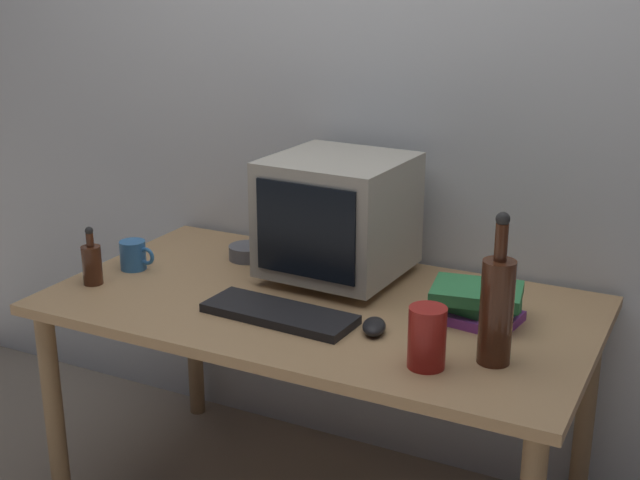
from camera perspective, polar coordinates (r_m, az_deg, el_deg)
back_wall at (r=2.68m, az=4.68°, el=10.23°), size 4.00×0.08×2.50m
desk at (r=2.43m, az=0.00°, el=-5.84°), size 1.51×0.83×0.71m
crt_monitor at (r=2.50m, az=1.23°, el=1.58°), size 0.40×0.40×0.37m
keyboard at (r=2.28m, az=-2.75°, el=-4.95°), size 0.43×0.17×0.02m
computer_mouse at (r=2.19m, az=3.64°, el=-5.80°), size 0.09×0.11×0.04m
bottle_tall at (r=2.03m, az=11.75°, el=-4.43°), size 0.08×0.08×0.37m
bottle_short at (r=2.59m, az=-15.04°, el=-1.49°), size 0.06×0.06×0.18m
book_stack at (r=2.29m, az=10.44°, el=-4.17°), size 0.26×0.21×0.10m
mug at (r=2.69m, az=-12.37°, el=-1.00°), size 0.12×0.08×0.09m
cd_spindle at (r=2.73m, az=-4.87°, el=-0.82°), size 0.12×0.12×0.04m
metal_canister at (r=2.01m, az=7.18°, el=-6.49°), size 0.09×0.09×0.15m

